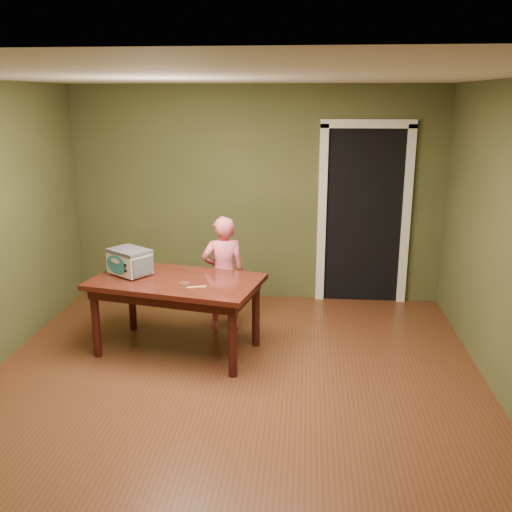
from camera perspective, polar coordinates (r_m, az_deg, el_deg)
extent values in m
plane|color=#5F2E1B|center=(5.02, -2.62, -13.61)|extent=(5.00, 5.00, 0.00)
cube|color=#4F512B|center=(6.96, 0.02, 6.13)|extent=(4.50, 0.02, 2.60)
cube|color=#4F512B|center=(2.25, -11.93, -15.46)|extent=(4.50, 0.02, 2.60)
cube|color=white|center=(4.38, -3.06, 17.59)|extent=(4.50, 5.00, 0.02)
cube|color=black|center=(7.30, 10.48, 4.33)|extent=(0.90, 0.60, 2.10)
cube|color=black|center=(6.99, 10.70, 3.83)|extent=(0.90, 0.02, 2.10)
cube|color=white|center=(6.95, 6.60, 3.92)|extent=(0.10, 0.06, 2.20)
cube|color=white|center=(7.05, 14.77, 3.67)|extent=(0.10, 0.06, 2.20)
cube|color=white|center=(6.84, 11.19, 12.85)|extent=(1.10, 0.06, 0.10)
cube|color=#34120B|center=(5.57, -7.99, -2.55)|extent=(1.75, 1.22, 0.05)
cube|color=black|center=(5.59, -7.96, -3.28)|extent=(1.61, 1.07, 0.10)
cylinder|color=black|center=(5.74, -15.72, -6.43)|extent=(0.08, 0.08, 0.70)
cylinder|color=black|center=(6.30, -12.30, -4.21)|extent=(0.08, 0.08, 0.70)
cylinder|color=black|center=(5.15, -2.35, -8.43)|extent=(0.08, 0.08, 0.70)
cylinder|color=black|center=(5.76, -0.01, -5.73)|extent=(0.08, 0.08, 0.70)
cylinder|color=#4C4F54|center=(5.85, -14.20, -1.66)|extent=(0.03, 0.03, 0.02)
cylinder|color=#4C4F54|center=(5.97, -12.59, -1.21)|extent=(0.03, 0.03, 0.02)
cylinder|color=#4C4F54|center=(5.60, -12.26, -2.30)|extent=(0.03, 0.03, 0.02)
cylinder|color=#4C4F54|center=(5.73, -10.62, -1.81)|extent=(0.03, 0.03, 0.02)
cube|color=silver|center=(5.75, -12.50, -0.62)|extent=(0.47, 0.45, 0.22)
cube|color=#4C4F54|center=(5.72, -12.57, 0.50)|extent=(0.48, 0.46, 0.03)
cube|color=#4C4F54|center=(5.91, -13.70, -0.26)|extent=(0.16, 0.21, 0.17)
cube|color=#4C4F54|center=(5.60, -11.23, -0.99)|extent=(0.16, 0.21, 0.17)
ellipsoid|color=teal|center=(5.70, -13.83, -0.86)|extent=(0.25, 0.17, 0.18)
cylinder|color=black|center=(5.57, -12.95, -0.91)|extent=(0.03, 0.03, 0.03)
cylinder|color=black|center=(5.59, -12.91, -1.46)|extent=(0.03, 0.02, 0.02)
cylinder|color=silver|center=(5.38, -7.15, -2.78)|extent=(0.10, 0.10, 0.02)
cylinder|color=#462417|center=(5.38, -7.15, -2.71)|extent=(0.09, 0.09, 0.01)
cube|color=#D8AF5E|center=(5.30, -5.96, -3.10)|extent=(0.18, 0.08, 0.01)
imported|color=#F2637B|center=(6.09, -3.27, -1.79)|extent=(0.52, 0.41, 1.25)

